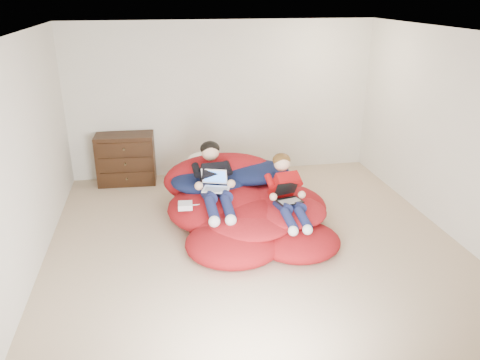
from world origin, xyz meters
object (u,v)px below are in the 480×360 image
object	(u,v)px
laptop_white	(215,184)
dresser	(126,159)
beanbag_pile	(245,207)
laptop_black	(288,196)
younger_boy	(287,189)
older_boy	(214,178)

from	to	relation	value
laptop_white	dresser	bearing A→B (deg)	123.25
beanbag_pile	laptop_black	bearing A→B (deg)	-40.60
younger_boy	laptop_white	world-z (taller)	younger_boy
older_boy	dresser	bearing A→B (deg)	125.24
older_boy	laptop_white	xyz separation A→B (m)	(-0.00, -0.13, -0.03)
beanbag_pile	laptop_black	distance (m)	0.68
beanbag_pile	younger_boy	size ratio (longest dim) A/B	2.18
dresser	laptop_white	bearing A→B (deg)	-56.75
dresser	laptop_black	bearing A→B (deg)	-46.77
older_boy	beanbag_pile	bearing A→B (deg)	-12.70
dresser	older_boy	bearing A→B (deg)	-54.76
beanbag_pile	laptop_white	xyz separation A→B (m)	(-0.39, -0.04, 0.38)
older_boy	younger_boy	size ratio (longest dim) A/B	1.22
beanbag_pile	laptop_white	size ratio (longest dim) A/B	5.77
beanbag_pile	younger_boy	world-z (taller)	younger_boy
younger_boy	laptop_black	world-z (taller)	younger_boy
older_boy	younger_boy	world-z (taller)	older_boy
older_boy	younger_boy	distance (m)	0.96
dresser	older_boy	distance (m)	2.10
older_boy	laptop_white	world-z (taller)	older_boy
younger_boy	laptop_black	distance (m)	0.09
beanbag_pile	laptop_black	world-z (taller)	beanbag_pile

